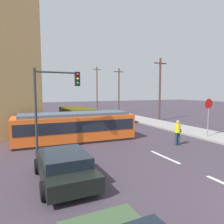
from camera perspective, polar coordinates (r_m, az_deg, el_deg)
The scene contains 15 objects.
ground_plane at distance 15.03m, azimuth 4.67°, elevation -8.02°, with size 120.00×120.00×0.00m, color #413642.
lane_stripe_2 at distance 11.83m, azimuth 14.34°, elevation -11.96°, with size 0.16×2.40×0.01m, color silver.
lane_stripe_3 at distance 21.92m, azimuth -5.15°, elevation -3.68°, with size 0.16×2.40×0.01m, color silver.
lane_stripe_4 at distance 27.59m, azimuth -9.28°, elevation -1.80°, with size 0.16×2.40×0.01m, color silver.
streetcar_tram at distance 15.08m, azimuth -10.19°, elevation -3.93°, with size 8.46×2.82×2.05m.
city_bus at distance 21.69m, azimuth -9.64°, elevation -0.98°, with size 2.70×5.65×1.87m.
pedestrian_crossing at distance 14.36m, azimuth 17.71°, elevation -5.07°, with size 0.51×0.36×1.67m.
parked_sedan_mid at distance 8.64m, azimuth -13.11°, elevation -14.29°, with size 2.05×4.12×1.19m.
parked_sedan_far at distance 18.66m, azimuth -20.08°, elevation -3.71°, with size 1.96×4.56×1.19m.
parked_sedan_furthest at distance 24.27m, azimuth -20.47°, elevation -1.63°, with size 2.03×4.62×1.19m.
stop_sign at distance 17.21m, azimuth 25.15°, elevation 0.60°, with size 0.76×0.07×2.88m.
traffic_light_mast at distance 12.41m, azimuth -15.68°, elevation 4.77°, with size 2.63×0.33×4.86m.
utility_pole_mid at distance 25.99m, azimuth 13.09°, elevation 6.42°, with size 1.80×0.24×7.57m.
utility_pole_far at distance 35.62m, azimuth 1.90°, elevation 6.28°, with size 1.80×0.24×7.53m.
utility_pole_distant at distance 45.74m, azimuth -4.19°, elevation 7.04°, with size 1.80×0.24×8.97m.
Camera 1 is at (-7.13, -2.75, 3.55)m, focal length 33.04 mm.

